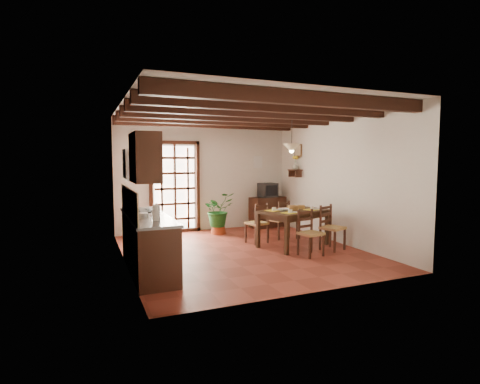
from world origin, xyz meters
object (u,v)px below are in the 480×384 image
crt_tv (268,190)px  potted_plant (218,211)px  pendant_lamp (292,147)px  chair_near_right (332,236)px  chair_near_left (310,241)px  chair_far_left (257,230)px  chair_far_right (279,227)px  dining_table (293,215)px  kitchen_counter (148,242)px  sideboard (268,212)px

crt_tv → potted_plant: 1.64m
pendant_lamp → chair_near_right: bearing=-49.8°
chair_near_left → pendant_lamp: 2.02m
chair_near_right → pendant_lamp: 2.00m
chair_far_left → chair_far_right: (0.67, 0.23, -0.00)m
dining_table → potted_plant: size_ratio=0.75×
crt_tv → potted_plant: potted_plant is taller
kitchen_counter → crt_tv: (3.63, 2.82, 0.53)m
sideboard → dining_table: bearing=-113.4°
chair_far_right → crt_tv: (0.43, 1.42, 0.73)m
dining_table → pendant_lamp: bearing=71.2°
chair_near_right → chair_far_right: (-0.47, 1.37, -0.01)m
chair_near_left → chair_far_left: size_ratio=0.98×
pendant_lamp → kitchen_counter: bearing=-167.2°
potted_plant → dining_table: bearing=-61.6°
chair_near_left → sideboard: chair_near_left is taller
dining_table → pendant_lamp: pendant_lamp is taller
kitchen_counter → chair_near_right: kitchen_counter is taller
crt_tv → chair_near_right: bearing=-94.4°
potted_plant → pendant_lamp: (1.01, -1.76, 1.51)m
dining_table → potted_plant: 2.12m
chair_near_right → potted_plant: (-1.57, 2.43, 0.29)m
chair_far_right → dining_table: bearing=64.1°
chair_near_left → chair_far_left: 1.44m
sideboard → chair_near_right: bearing=-99.2°
kitchen_counter → chair_near_right: bearing=0.5°
chair_near_left → potted_plant: size_ratio=0.40×
dining_table → chair_far_right: 0.89m
kitchen_counter → crt_tv: size_ratio=4.82×
kitchen_counter → sideboard: (3.63, 2.83, -0.07)m
kitchen_counter → pendant_lamp: size_ratio=2.66×
chair_far_left → chair_near_right: bearing=118.7°
kitchen_counter → chair_near_right: (3.66, 0.03, -0.19)m
kitchen_counter → sideboard: kitchen_counter is taller
chair_far_right → sideboard: (0.43, 1.43, 0.13)m
potted_plant → crt_tv: bearing=13.0°
crt_tv → pendant_lamp: bearing=-109.2°
chair_far_left → chair_far_right: bearing=-177.4°
dining_table → pendant_lamp: size_ratio=1.93×
chair_far_right → crt_tv: size_ratio=1.88×
chair_near_right → pendant_lamp: (-0.57, 0.67, 1.79)m
chair_near_right → sideboard: size_ratio=0.95×
kitchen_counter → chair_far_right: size_ratio=2.56×
dining_table → chair_near_right: bearing=-64.0°
kitchen_counter → pendant_lamp: 3.56m
dining_table → chair_far_right: size_ratio=1.85×
chair_near_left → chair_far_right: bearing=72.6°
chair_near_right → crt_tv: (-0.04, 2.79, 0.72)m
chair_near_right → pendant_lamp: pendant_lamp is taller
chair_near_left → chair_near_right: size_ratio=0.96×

